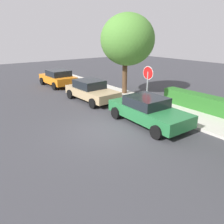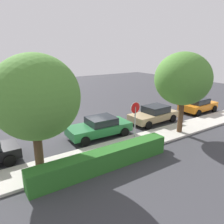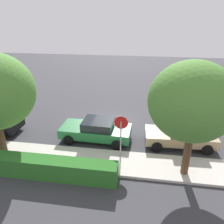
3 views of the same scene
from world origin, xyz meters
name	(u,v)px [view 2 (image 2 of 3)]	position (x,y,z in m)	size (l,w,h in m)	color
ground_plane	(91,126)	(0.00, 0.00, 0.00)	(60.00, 60.00, 0.00)	#38383D
sidewalk_curb	(126,145)	(0.00, 4.63, 0.07)	(32.00, 2.14, 0.14)	beige
stop_sign	(135,114)	(-1.20, 3.97, 1.78)	(0.78, 0.08, 2.59)	gray
parked_car_green	(100,127)	(0.56, 2.27, 0.71)	(4.50, 2.21, 1.39)	#236B38
parked_car_tan	(154,114)	(-4.73, 2.16, 0.72)	(4.27, 2.17, 1.41)	tan
parked_car_orange	(198,105)	(-10.47, 2.24, 0.73)	(3.90, 2.22, 1.42)	orange
street_tree_near_corner	(36,97)	(5.27, 4.65, 3.82)	(4.06, 4.06, 5.82)	#422D1E
street_tree_mid_block	(183,79)	(-4.37, 5.04, 3.98)	(3.80, 3.80, 5.78)	#513823
front_yard_hedge	(104,160)	(2.57, 6.12, 0.51)	(7.74, 0.86, 1.02)	#286623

